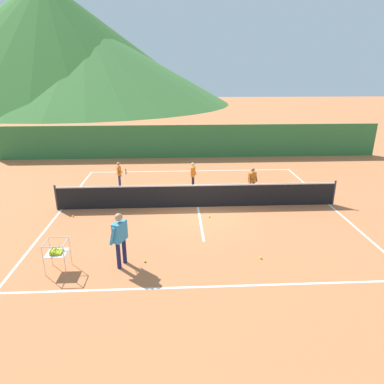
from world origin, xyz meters
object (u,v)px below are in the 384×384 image
at_px(tennis_net, 198,196).
at_px(tennis_ball_1, 209,216).
at_px(tennis_ball_2, 261,258).
at_px(tennis_ball_5, 58,246).
at_px(student_0, 119,172).
at_px(tennis_ball_0, 145,261).
at_px(tennis_ball_3, 73,216).
at_px(ball_cart, 56,252).
at_px(student_2, 252,179).
at_px(instructor, 120,235).
at_px(student_1, 193,173).

height_order(tennis_net, tennis_ball_1, tennis_net).
relative_size(tennis_ball_2, tennis_ball_5, 1.00).
bearing_deg(tennis_ball_1, tennis_ball_2, -68.29).
xyz_separation_m(student_0, tennis_ball_0, (1.73, -6.91, -0.72)).
bearing_deg(tennis_net, tennis_ball_3, -171.13).
bearing_deg(ball_cart, tennis_ball_5, 107.75).
distance_m(student_0, tennis_ball_1, 5.51).
distance_m(student_2, tennis_ball_3, 7.75).
bearing_deg(instructor, student_0, 98.77).
bearing_deg(student_0, ball_cart, -95.45).
bearing_deg(instructor, ball_cart, -174.55).
bearing_deg(tennis_ball_5, tennis_ball_2, -9.35).
height_order(tennis_ball_1, tennis_ball_2, same).
distance_m(tennis_net, tennis_ball_5, 5.68).
relative_size(ball_cart, tennis_ball_2, 13.22).
distance_m(ball_cart, tennis_ball_5, 1.52).
bearing_deg(student_2, tennis_ball_3, -164.51).
distance_m(instructor, tennis_ball_3, 4.39).
height_order(student_1, tennis_ball_0, student_1).
relative_size(instructor, tennis_ball_5, 24.09).
relative_size(student_1, tennis_ball_3, 18.80).
distance_m(student_1, ball_cart, 8.03).
distance_m(student_0, ball_cart, 7.23).
bearing_deg(tennis_ball_3, instructor, -56.05).
distance_m(tennis_ball_2, tennis_ball_5, 6.41).
bearing_deg(tennis_net, tennis_ball_0, -113.83).
bearing_deg(student_2, tennis_net, -152.93).
relative_size(instructor, ball_cart, 1.82).
distance_m(student_0, student_2, 6.28).
distance_m(ball_cart, tennis_ball_1, 5.80).
distance_m(tennis_ball_0, tennis_ball_3, 4.59).
relative_size(tennis_net, tennis_ball_1, 169.39).
distance_m(tennis_net, tennis_ball_0, 4.62).
height_order(ball_cart, tennis_ball_5, ball_cart).
xyz_separation_m(tennis_ball_3, tennis_ball_5, (0.19, -2.38, 0.00)).
distance_m(student_2, tennis_ball_2, 5.60).
xyz_separation_m(tennis_ball_1, tennis_ball_2, (1.24, -3.12, 0.00)).
height_order(student_1, tennis_ball_2, student_1).
xyz_separation_m(tennis_net, ball_cart, (-4.27, -4.49, 0.09)).
distance_m(student_0, tennis_ball_2, 8.66).
height_order(student_1, tennis_ball_1, student_1).
bearing_deg(tennis_ball_0, tennis_ball_1, 54.59).
xyz_separation_m(student_2, tennis_ball_0, (-4.39, -5.50, -0.73)).
bearing_deg(tennis_net, instructor, -120.10).
bearing_deg(tennis_ball_0, instructor, -169.98).
bearing_deg(student_2, student_0, 167.05).
relative_size(student_2, tennis_ball_2, 18.69).
xyz_separation_m(student_0, ball_cart, (-0.69, -7.19, -0.16)).
xyz_separation_m(student_2, ball_cart, (-6.81, -5.78, -0.17)).
xyz_separation_m(student_0, tennis_ball_2, (5.20, -6.89, -0.72)).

